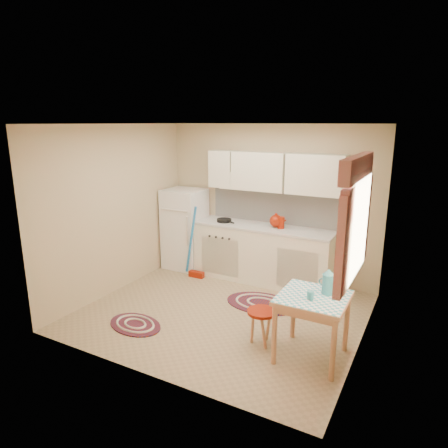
{
  "coord_description": "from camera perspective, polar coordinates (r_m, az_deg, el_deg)",
  "views": [
    {
      "loc": [
        2.39,
        -4.39,
        2.52
      ],
      "look_at": [
        -0.12,
        0.25,
        1.17
      ],
      "focal_mm": 32.0,
      "sensor_mm": 36.0,
      "label": 1
    }
  ],
  "objects": [
    {
      "name": "rug_center",
      "position": [
        5.84,
        5.43,
        -11.19
      ],
      "size": [
        1.08,
        0.75,
        0.02
      ],
      "primitive_type": null,
      "rotation": [
        0.0,
        0.0,
        0.06
      ],
      "color": "maroon",
      "rests_on": "ground"
    },
    {
      "name": "red_kettle",
      "position": [
        6.26,
        7.43,
        0.45
      ],
      "size": [
        0.24,
        0.22,
        0.22
      ],
      "primitive_type": null,
      "rotation": [
        0.0,
        0.0,
        0.08
      ],
      "color": "#8E1905",
      "rests_on": "countertop"
    },
    {
      "name": "room_shell",
      "position": [
        5.22,
        2.57,
        4.13
      ],
      "size": [
        3.64,
        3.6,
        2.52
      ],
      "color": "tan",
      "rests_on": "ground"
    },
    {
      "name": "rug_left",
      "position": [
        5.38,
        -12.57,
        -13.84
      ],
      "size": [
        0.85,
        0.64,
        0.02
      ],
      "primitive_type": null,
      "rotation": [
        0.0,
        0.0,
        -0.17
      ],
      "color": "maroon",
      "rests_on": "ground"
    },
    {
      "name": "fridge",
      "position": [
        7.05,
        -5.59,
        -0.69
      ],
      "size": [
        0.65,
        0.6,
        1.4
      ],
      "primitive_type": "cube",
      "color": "white",
      "rests_on": "ground"
    },
    {
      "name": "red_canister",
      "position": [
        6.24,
        8.13,
        0.1
      ],
      "size": [
        0.12,
        0.12,
        0.16
      ],
      "primitive_type": "cylinder",
      "rotation": [
        0.0,
        0.0,
        0.15
      ],
      "color": "#8E1905",
      "rests_on": "countertop"
    },
    {
      "name": "broom",
      "position": [
        6.56,
        -4.04,
        -2.71
      ],
      "size": [
        0.28,
        0.13,
        1.2
      ],
      "primitive_type": null,
      "rotation": [
        0.0,
        0.0,
        0.03
      ],
      "color": "#227FD5",
      "rests_on": "ground"
    },
    {
      "name": "table",
      "position": [
        4.58,
        12.39,
        -14.18
      ],
      "size": [
        0.72,
        0.72,
        0.72
      ],
      "primitive_type": "cube",
      "color": "tan",
      "rests_on": "ground"
    },
    {
      "name": "countertop",
      "position": [
        6.37,
        5.62,
        -0.47
      ],
      "size": [
        2.27,
        0.62,
        0.04
      ],
      "primitive_type": "cube",
      "color": "beige",
      "rests_on": "base_cabinets"
    },
    {
      "name": "base_cabinets",
      "position": [
        6.5,
        5.52,
        -4.39
      ],
      "size": [
        2.25,
        0.6,
        0.88
      ],
      "primitive_type": "cube",
      "color": "white",
      "rests_on": "ground"
    },
    {
      "name": "mug",
      "position": [
        4.31,
        12.23,
        -9.95
      ],
      "size": [
        0.09,
        0.09,
        0.1
      ],
      "primitive_type": "cylinder",
      "rotation": [
        0.0,
        0.0,
        -0.26
      ],
      "color": "teal",
      "rests_on": "table"
    },
    {
      "name": "coffee_pot",
      "position": [
        4.44,
        14.65,
        -7.92
      ],
      "size": [
        0.18,
        0.17,
        0.31
      ],
      "primitive_type": null,
      "rotation": [
        0.0,
        0.0,
        -0.26
      ],
      "color": "teal",
      "rests_on": "table"
    },
    {
      "name": "stool",
      "position": [
        4.8,
        5.37,
        -14.46
      ],
      "size": [
        0.45,
        0.45,
        0.42
      ],
      "primitive_type": "cylinder",
      "rotation": [
        0.0,
        0.0,
        -0.43
      ],
      "color": "#8E1905",
      "rests_on": "ground"
    },
    {
      "name": "frying_pan",
      "position": [
        6.6,
        0.01,
        0.53
      ],
      "size": [
        0.32,
        0.32,
        0.05
      ],
      "primitive_type": "cylinder",
      "rotation": [
        0.0,
        0.0,
        -0.43
      ],
      "color": "black",
      "rests_on": "countertop"
    }
  ]
}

